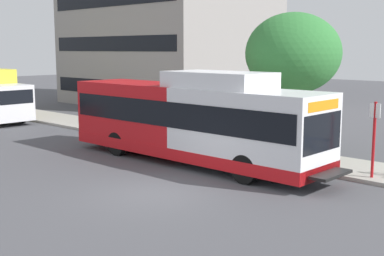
# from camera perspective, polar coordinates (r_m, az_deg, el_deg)

# --- Properties ---
(ground_plane) EXTENTS (120.00, 120.00, 0.00)m
(ground_plane) POSITION_cam_1_polar(r_m,az_deg,el_deg) (22.52, -17.92, -3.07)
(ground_plane) COLOR #4C4C51
(sidewalk_curb) EXTENTS (3.00, 56.00, 0.14)m
(sidewalk_curb) POSITION_cam_1_polar(r_m,az_deg,el_deg) (25.10, -1.54, -1.29)
(sidewalk_curb) COLOR #A8A399
(sidewalk_curb) RESTS_ON ground
(transit_bus) EXTENTS (2.58, 12.25, 3.65)m
(transit_bus) POSITION_cam_1_polar(r_m,az_deg,el_deg) (20.03, -0.05, 0.88)
(transit_bus) COLOR white
(transit_bus) RESTS_ON ground
(bus_stop_sign_pole) EXTENTS (0.10, 0.36, 2.60)m
(bus_stop_sign_pole) POSITION_cam_1_polar(r_m,az_deg,el_deg) (18.22, 19.72, -0.62)
(bus_stop_sign_pole) COLOR red
(bus_stop_sign_pole) RESTS_ON sidewalk_curb
(street_tree_near_stop) EXTENTS (4.01, 4.01, 5.87)m
(street_tree_near_stop) POSITION_cam_1_polar(r_m,az_deg,el_deg) (22.00, 11.25, 8.18)
(street_tree_near_stop) COLOR #4C3823
(street_tree_near_stop) RESTS_ON sidewalk_curb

